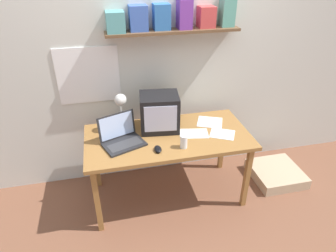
# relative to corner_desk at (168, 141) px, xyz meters

# --- Properties ---
(ground_plane) EXTENTS (12.00, 12.00, 0.00)m
(ground_plane) POSITION_rel_corner_desk_xyz_m (0.00, 0.00, -0.64)
(ground_plane) COLOR brown
(back_wall) EXTENTS (5.60, 0.24, 2.60)m
(back_wall) POSITION_rel_corner_desk_xyz_m (0.00, 0.49, 0.67)
(back_wall) COLOR silver
(back_wall) RESTS_ON ground_plane
(corner_desk) EXTENTS (1.48, 0.73, 0.71)m
(corner_desk) POSITION_rel_corner_desk_xyz_m (0.00, 0.00, 0.00)
(corner_desk) COLOR olive
(corner_desk) RESTS_ON ground_plane
(crt_monitor) EXTENTS (0.38, 0.33, 0.34)m
(crt_monitor) POSITION_rel_corner_desk_xyz_m (-0.05, 0.14, 0.23)
(crt_monitor) COLOR black
(crt_monitor) RESTS_ON corner_desk
(laptop) EXTENTS (0.41, 0.36, 0.25)m
(laptop) POSITION_rel_corner_desk_xyz_m (-0.42, -0.02, 0.12)
(laptop) COLOR #232326
(laptop) RESTS_ON corner_desk
(desk_lamp) EXTENTS (0.14, 0.19, 0.37)m
(desk_lamp) POSITION_rel_corner_desk_xyz_m (-0.39, 0.19, 0.31)
(desk_lamp) COLOR silver
(desk_lamp) RESTS_ON corner_desk
(juice_glass) EXTENTS (0.06, 0.06, 0.12)m
(juice_glass) POSITION_rel_corner_desk_xyz_m (0.09, -0.21, 0.11)
(juice_glass) COLOR white
(juice_glass) RESTS_ON corner_desk
(computer_mouse) EXTENTS (0.06, 0.11, 0.03)m
(computer_mouse) POSITION_rel_corner_desk_xyz_m (-0.14, -0.21, 0.08)
(computer_mouse) COLOR black
(computer_mouse) RESTS_ON corner_desk
(loose_paper_near_laptop) EXTENTS (0.27, 0.26, 0.00)m
(loose_paper_near_laptop) POSITION_rel_corner_desk_xyz_m (0.49, -0.09, 0.06)
(loose_paper_near_laptop) COLOR white
(loose_paper_near_laptop) RESTS_ON corner_desk
(loose_paper_near_monitor) EXTENTS (0.30, 0.29, 0.00)m
(loose_paper_near_monitor) POSITION_rel_corner_desk_xyz_m (0.45, 0.15, 0.06)
(loose_paper_near_monitor) COLOR white
(loose_paper_near_monitor) RESTS_ON corner_desk
(open_notebook) EXTENTS (0.29, 0.22, 0.00)m
(open_notebook) POSITION_rel_corner_desk_xyz_m (0.24, -0.02, 0.06)
(open_notebook) COLOR silver
(open_notebook) RESTS_ON corner_desk
(floor_cushion) EXTENTS (0.51, 0.51, 0.12)m
(floor_cushion) POSITION_rel_corner_desk_xyz_m (1.20, -0.01, -0.59)
(floor_cushion) COLOR tan
(floor_cushion) RESTS_ON ground_plane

